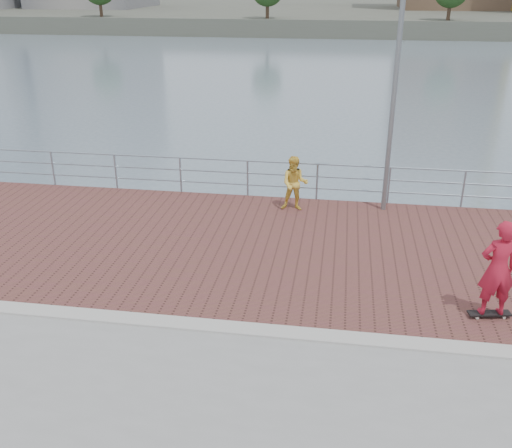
# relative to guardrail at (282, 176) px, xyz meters

# --- Properties ---
(water) EXTENTS (400.00, 400.00, 0.00)m
(water) POSITION_rel_guardrail_xyz_m (-0.00, -7.00, -2.69)
(water) COLOR slate
(water) RESTS_ON ground
(brick_lane) EXTENTS (40.00, 6.80, 0.02)m
(brick_lane) POSITION_rel_guardrail_xyz_m (-0.00, -3.40, -0.68)
(brick_lane) COLOR brown
(brick_lane) RESTS_ON seawall
(curb) EXTENTS (40.00, 0.40, 0.06)m
(curb) POSITION_rel_guardrail_xyz_m (-0.00, -7.00, -0.66)
(curb) COLOR #B7B5AD
(curb) RESTS_ON seawall
(far_shore) EXTENTS (320.00, 95.00, 2.50)m
(far_shore) POSITION_rel_guardrail_xyz_m (-0.00, 115.50, -1.44)
(far_shore) COLOR #4C5142
(far_shore) RESTS_ON ground
(guardrail) EXTENTS (39.06, 0.06, 1.13)m
(guardrail) POSITION_rel_guardrail_xyz_m (0.00, 0.00, 0.00)
(guardrail) COLOR #8C9EA8
(guardrail) RESTS_ON brick_lane
(street_lamp) EXTENTS (0.49, 1.42, 6.70)m
(street_lamp) POSITION_rel_guardrail_xyz_m (2.94, -0.99, 4.07)
(street_lamp) COLOR gray
(street_lamp) RESTS_ON brick_lane
(skateboard) EXTENTS (0.84, 0.36, 0.09)m
(skateboard) POSITION_rel_guardrail_xyz_m (4.69, -5.84, -0.60)
(skateboard) COLOR black
(skateboard) RESTS_ON brick_lane
(skateboarder) EXTENTS (0.78, 0.58, 1.93)m
(skateboarder) POSITION_rel_guardrail_xyz_m (4.69, -5.84, 0.38)
(skateboarder) COLOR #B0172C
(skateboarder) RESTS_ON skateboard
(bystander) EXTENTS (0.76, 0.60, 1.54)m
(bystander) POSITION_rel_guardrail_xyz_m (0.45, -0.91, 0.10)
(bystander) COLOR yellow
(bystander) RESTS_ON brick_lane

